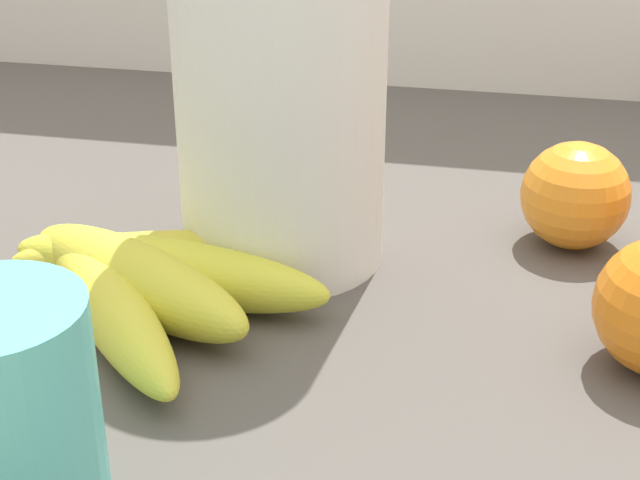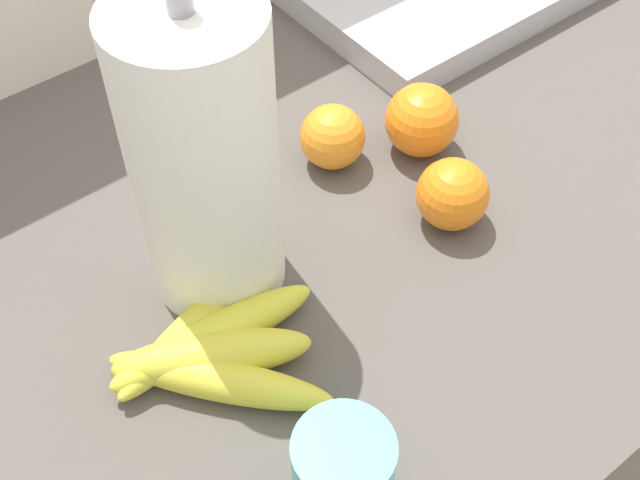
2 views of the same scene
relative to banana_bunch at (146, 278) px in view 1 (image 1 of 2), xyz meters
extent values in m
cube|color=silver|center=(0.33, 0.48, -0.23)|extent=(2.21, 0.06, 1.30)
ellipsoid|color=gold|center=(-0.01, -0.03, 0.00)|extent=(0.16, 0.18, 0.04)
ellipsoid|color=gold|center=(0.00, -0.01, 0.00)|extent=(0.18, 0.12, 0.04)
ellipsoid|color=#D1D038|center=(0.01, 0.01, 0.00)|extent=(0.20, 0.06, 0.04)
ellipsoid|color=gold|center=(0.01, 0.03, 0.00)|extent=(0.20, 0.08, 0.03)
sphere|color=orange|center=(0.24, 0.14, 0.02)|extent=(0.07, 0.07, 0.07)
cylinder|color=white|center=(0.06, 0.08, 0.13)|extent=(0.13, 0.13, 0.30)
cylinder|color=gray|center=(0.06, 0.08, 0.15)|extent=(0.02, 0.02, 0.33)
cylinder|color=#56BFB5|center=(0.01, -0.17, 0.03)|extent=(0.08, 0.08, 0.10)
camera|label=1|loc=(0.20, -0.46, 0.27)|focal=54.73mm
camera|label=2|loc=(-0.17, -0.37, 0.63)|focal=46.56mm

